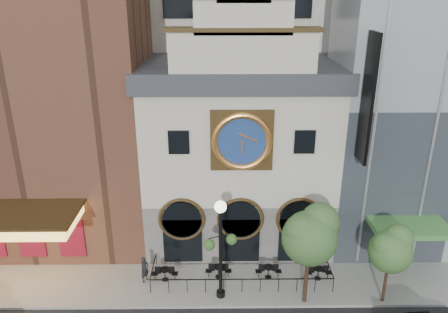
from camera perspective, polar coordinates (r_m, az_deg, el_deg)
name	(u,v)px	position (r m, az deg, el deg)	size (l,w,h in m)	color
ground	(243,308)	(25.78, 2.48, -19.20)	(120.00, 120.00, 0.00)	black
sidewalk	(241,279)	(27.68, 2.21, -15.71)	(44.00, 5.00, 0.15)	gray
clock_building	(239,148)	(29.20, 1.91, 1.18)	(12.60, 8.78, 18.65)	#605E5B
theater_building	(42,53)	(32.04, -22.64, 12.33)	(14.00, 15.60, 25.00)	brown
retail_building	(426,89)	(33.46, 24.89, 8.00)	(14.00, 14.40, 20.00)	gray
cafe_railing	(241,272)	(27.37, 2.23, -14.84)	(10.60, 2.60, 0.90)	black
bistro_0	(165,273)	(27.45, -7.73, -14.89)	(1.58, 0.68, 0.90)	black
bistro_1	(218,271)	(27.44, -0.72, -14.68)	(1.58, 0.68, 0.90)	black
bistro_2	(268,271)	(27.54, 5.82, -14.65)	(1.58, 0.68, 0.90)	black
bistro_3	(318,272)	(27.89, 12.22, -14.57)	(1.58, 0.68, 0.90)	black
pedestrian	(145,269)	(27.33, -10.31, -14.32)	(0.60, 0.39, 1.64)	black
lamppost	(221,239)	(24.12, -0.46, -10.78)	(1.84, 1.15, 6.10)	black
tree_left	(311,234)	(23.93, 11.25, -9.86)	(3.09, 2.98, 5.95)	#382619
tree_right	(391,248)	(25.65, 21.00, -11.12)	(2.44, 2.34, 4.69)	#382619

